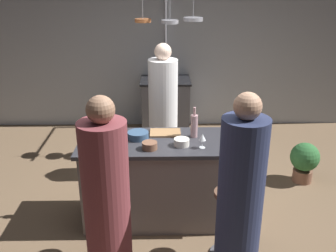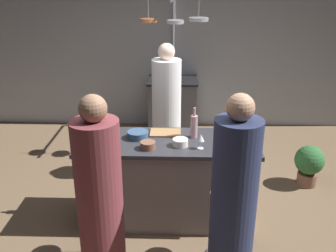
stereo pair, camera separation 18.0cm
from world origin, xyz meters
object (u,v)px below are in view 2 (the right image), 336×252
guest_left (100,207)px  mixing_bowl_ceramic (180,142)px  guest_right (233,206)px  pepper_mill (117,133)px  wine_bottle_red (107,132)px  wine_bottle_rose (194,126)px  mixing_bowl_wooden (148,145)px  wine_glass_near_right_guest (201,139)px  mixing_bowl_blue (138,135)px  potted_plant (309,163)px  chef (167,116)px  stove_range (172,106)px  wine_bottle_white (93,126)px  cutting_board (165,133)px  bar_stool_left (105,220)px  bar_stool_right (223,223)px  wine_glass_near_left_guest (240,134)px

guest_left → mixing_bowl_ceramic: guest_left is taller
guest_right → mixing_bowl_ceramic: 0.97m
pepper_mill → wine_bottle_red: wine_bottle_red is taller
wine_bottle_rose → mixing_bowl_wooden: 0.54m
wine_glass_near_right_guest → mixing_bowl_blue: wine_glass_near_right_guest is taller
potted_plant → wine_bottle_rose: bearing=-156.2°
guest_left → wine_bottle_red: guest_left is taller
wine_bottle_rose → mixing_bowl_wooden: bearing=-147.3°
chef → mixing_bowl_wooden: 1.21m
mixing_bowl_blue → chef: bearing=74.5°
pepper_mill → mixing_bowl_blue: (0.19, 0.13, -0.07)m
guest_right → pepper_mill: size_ratio=8.07×
stove_range → chef: chef is taller
wine_bottle_red → wine_bottle_white: 0.23m
cutting_board → wine_bottle_rose: wine_bottle_rose is taller
bar_stool_left → mixing_bowl_wooden: 0.80m
mixing_bowl_ceramic → bar_stool_right: bearing=-52.1°
guest_right → guest_left: guest_right is taller
stove_range → pepper_mill: pepper_mill is taller
mixing_bowl_wooden → mixing_bowl_blue: 0.28m
wine_bottle_white → wine_bottle_rose: (1.02, 0.04, -0.00)m
guest_right → stove_range: bearing=99.0°
cutting_board → pepper_mill: 0.54m
cutting_board → wine_bottle_rose: bearing=-17.1°
stove_range → mixing_bowl_blue: bearing=-97.3°
cutting_board → mixing_bowl_wooden: mixing_bowl_wooden is taller
bar_stool_right → wine_glass_near_left_guest: wine_glass_near_left_guest is taller
guest_right → cutting_board: (-0.57, 1.16, 0.12)m
wine_bottle_white → bar_stool_left: bearing=-73.0°
wine_glass_near_right_guest → wine_glass_near_left_guest: bearing=18.9°
pepper_mill → cutting_board: bearing=28.5°
chef → mixing_bowl_blue: bearing=-105.5°
mixing_bowl_blue → potted_plant: bearing=18.4°
pepper_mill → wine_bottle_white: size_ratio=0.65×
mixing_bowl_ceramic → mixing_bowl_blue: (-0.43, 0.18, 0.00)m
mixing_bowl_blue → mixing_bowl_ceramic: bearing=-22.5°
bar_stool_right → pepper_mill: bearing=151.6°
pepper_mill → wine_glass_near_left_guest: 1.21m
bar_stool_right → potted_plant: bar_stool_right is taller
cutting_board → wine_glass_near_left_guest: bearing=-17.2°
wine_glass_near_right_guest → pepper_mill: bearing=172.5°
pepper_mill → wine_bottle_rose: size_ratio=0.66×
mixing_bowl_ceramic → wine_bottle_rose: bearing=57.1°
mixing_bowl_wooden → mixing_bowl_blue: size_ratio=0.68×
wine_bottle_rose → stove_range: bearing=96.4°
guest_right → potted_plant: guest_right is taller
wine_bottle_rose → wine_glass_near_left_guest: bearing=-17.2°
guest_left → wine_bottle_red: size_ratio=5.12×
guest_left → cutting_board: size_ratio=5.28×
wine_glass_near_left_guest → mixing_bowl_wooden: 0.91m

